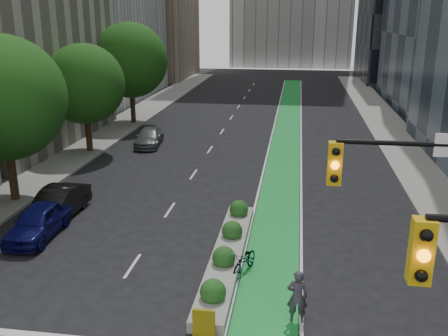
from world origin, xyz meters
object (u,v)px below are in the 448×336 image
(cyclist, at_px, (297,297))
(parked_car_left_mid, at_px, (57,204))
(median_planter, at_px, (227,252))
(parked_car_left_near, at_px, (38,222))
(parked_car_left_far, at_px, (149,137))
(bicycle, at_px, (245,261))

(cyclist, relative_size, parked_car_left_mid, 0.41)
(cyclist, bearing_deg, median_planter, -54.93)
(parked_car_left_near, bearing_deg, median_planter, -8.40)
(parked_car_left_mid, relative_size, parked_car_left_far, 1.03)
(bicycle, distance_m, parked_car_left_mid, 10.51)
(parked_car_left_mid, bearing_deg, cyclist, -28.91)
(median_planter, height_order, parked_car_left_far, parked_car_left_far)
(median_planter, distance_m, parked_car_left_mid, 9.45)
(cyclist, bearing_deg, parked_car_left_mid, -31.96)
(median_planter, height_order, bicycle, median_planter)
(median_planter, xyz_separation_m, parked_car_left_mid, (-8.90, 3.15, 0.38))
(parked_car_left_near, height_order, parked_car_left_far, parked_car_left_near)
(cyclist, bearing_deg, parked_car_left_far, -63.15)
(bicycle, xyz_separation_m, cyclist, (2.02, -2.97, 0.43))
(bicycle, xyz_separation_m, parked_car_left_mid, (-9.70, 4.06, 0.25))
(median_planter, relative_size, parked_car_left_near, 2.40)
(parked_car_left_near, relative_size, parked_car_left_far, 0.97)
(cyclist, relative_size, parked_car_left_far, 0.42)
(parked_car_left_mid, bearing_deg, parked_car_left_far, 90.44)
(cyclist, distance_m, parked_car_left_mid, 13.67)
(median_planter, bearing_deg, parked_car_left_far, 115.86)
(median_planter, distance_m, parked_car_left_far, 19.49)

